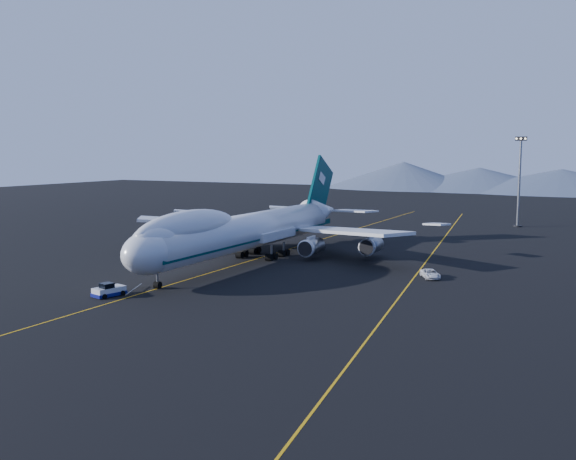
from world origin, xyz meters
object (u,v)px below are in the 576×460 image
at_px(boeing_747, 248,230).
at_px(service_van, 430,274).
at_px(floodlight_mast, 519,181).
at_px(pushback_tug, 109,292).

bearing_deg(boeing_747, service_van, -0.63).
xyz_separation_m(service_van, floodlight_mast, (2.82, 80.25, 11.47)).
bearing_deg(boeing_747, pushback_tug, -95.12).
xyz_separation_m(pushback_tug, service_van, (37.00, 33.13, 0.08)).
relative_size(service_van, floodlight_mast, 0.21).
relative_size(boeing_747, floodlight_mast, 3.01).
distance_m(boeing_747, pushback_tug, 34.04).
bearing_deg(pushback_tug, service_van, 56.04).
bearing_deg(pushback_tug, boeing_747, 99.08).
relative_size(boeing_747, service_van, 14.31).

